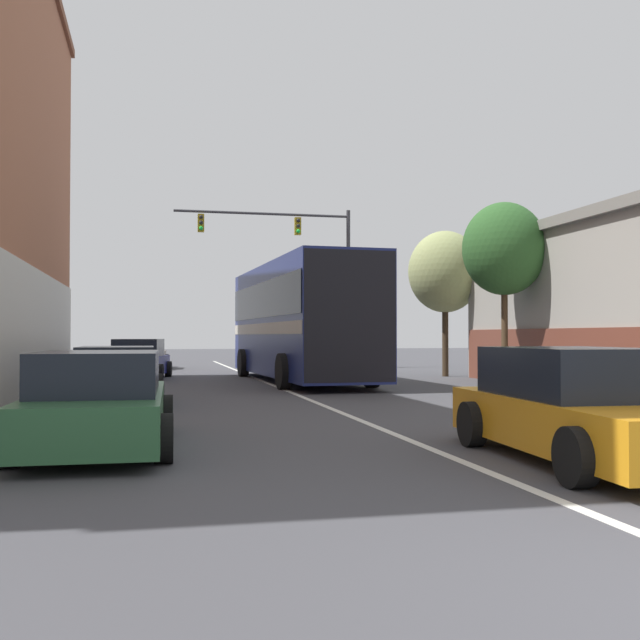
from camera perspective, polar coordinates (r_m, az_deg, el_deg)
lane_center_line at (r=20.64m, az=-2.74°, el=-5.32°), size 0.14×46.57×0.01m
bus at (r=24.27m, az=-1.55°, el=0.24°), size 3.20×11.03×3.75m
hatchback_foreground at (r=9.48m, az=19.19°, el=-6.32°), size 2.10×4.54×1.34m
parked_car_left_near at (r=26.37m, az=-13.60°, el=-3.00°), size 2.29×4.38×1.37m
parked_car_left_mid at (r=34.56m, az=-13.24°, el=-2.60°), size 2.23×4.19×1.29m
parked_car_left_far at (r=10.34m, az=-16.46°, el=-6.04°), size 2.01×4.54×1.28m
parked_car_left_distant at (r=16.73m, az=-15.22°, el=-4.21°), size 1.98×4.50×1.26m
traffic_signal_gantry at (r=34.41m, az=-1.47°, el=5.10°), size 8.09×0.36×7.32m
street_tree_near at (r=22.94m, az=13.86°, el=5.25°), size 2.51×2.26×5.45m
street_tree_far at (r=27.76m, az=9.51°, el=3.62°), size 2.71×2.44×5.32m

